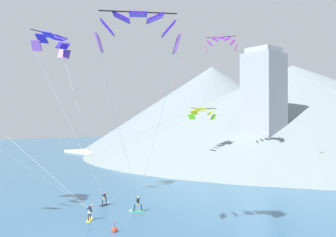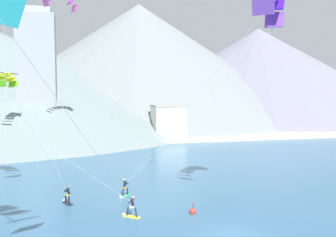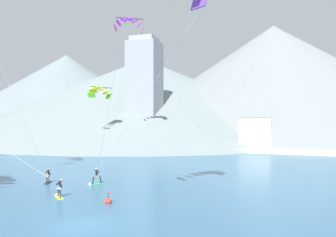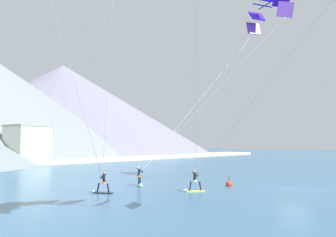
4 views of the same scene
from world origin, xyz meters
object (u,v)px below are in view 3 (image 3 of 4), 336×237
at_px(kitesurfer_near_lead, 49,178).
at_px(kitesurfer_mid_center, 59,192).
at_px(parafoil_kite_distant_high_outer, 100,91).
at_px(parafoil_kite_distant_low_drift, 129,23).
at_px(race_marker_buoy, 108,201).
at_px(kitesurfer_near_trail, 95,179).

xyz_separation_m(kitesurfer_near_lead, kitesurfer_mid_center, (4.91, -4.96, 0.06)).
xyz_separation_m(parafoil_kite_distant_high_outer, parafoil_kite_distant_low_drift, (8.23, -4.41, 11.18)).
bearing_deg(kitesurfer_near_lead, race_marker_buoy, -28.51).
bearing_deg(kitesurfer_near_trail, race_marker_buoy, -51.57).
bearing_deg(kitesurfer_near_trail, parafoil_kite_distant_high_outer, 118.56).
bearing_deg(kitesurfer_near_trail, kitesurfer_mid_center, -92.71).
xyz_separation_m(kitesurfer_near_trail, parafoil_kite_distant_low_drift, (-5.99, 21.72, 22.43)).
distance_m(kitesurfer_near_trail, kitesurfer_mid_center, 5.62).
bearing_deg(kitesurfer_mid_center, race_marker_buoy, -5.38).
bearing_deg(kitesurfer_near_trail, kitesurfer_near_lead, -172.82).
height_order(kitesurfer_near_lead, kitesurfer_near_trail, kitesurfer_near_trail).
bearing_deg(parafoil_kite_distant_high_outer, kitesurfer_near_trail, -61.44).
distance_m(kitesurfer_near_lead, kitesurfer_near_trail, 5.22).
height_order(parafoil_kite_distant_low_drift, race_marker_buoy, parafoil_kite_distant_low_drift).
relative_size(kitesurfer_near_lead, parafoil_kite_distant_high_outer, 0.30).
bearing_deg(parafoil_kite_distant_high_outer, parafoil_kite_distant_low_drift, -28.20).
relative_size(kitesurfer_mid_center, parafoil_kite_distant_high_outer, 0.30).
bearing_deg(parafoil_kite_distant_high_outer, kitesurfer_mid_center, -66.26).
distance_m(kitesurfer_near_lead, kitesurfer_mid_center, 6.98).
bearing_deg(kitesurfer_near_lead, kitesurfer_mid_center, -45.25).
height_order(kitesurfer_mid_center, parafoil_kite_distant_high_outer, parafoil_kite_distant_high_outer).
relative_size(kitesurfer_near_trail, parafoil_kite_distant_low_drift, 0.36).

